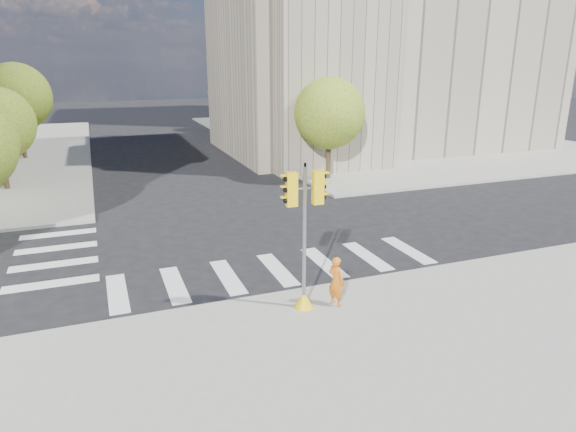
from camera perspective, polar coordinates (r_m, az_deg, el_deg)
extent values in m
plane|color=black|center=(20.01, -2.86, -3.82)|extent=(160.00, 160.00, 0.00)
cube|color=gray|center=(51.28, 9.58, 8.92)|extent=(28.00, 40.00, 0.15)
cube|color=gray|center=(44.10, 10.59, 16.62)|extent=(26.00, 14.00, 14.00)
cube|color=gray|center=(35.95, 3.45, 16.83)|extent=(8.00, 8.00, 14.00)
cylinder|color=#382616|center=(32.72, -28.95, 4.28)|extent=(0.28, 0.28, 2.17)
cylinder|color=#382616|center=(42.47, -27.35, 7.31)|extent=(0.28, 0.28, 2.62)
sphere|color=#306C1E|center=(42.15, -27.96, 11.62)|extent=(4.80, 4.80, 4.80)
cylinder|color=#382616|center=(31.35, 4.51, 6.09)|extent=(0.28, 0.28, 2.38)
sphere|color=#306C1E|center=(30.93, 4.63, 11.32)|extent=(4.20, 4.20, 4.20)
cylinder|color=#382616|center=(42.34, -2.50, 9.08)|extent=(0.28, 0.28, 2.52)
sphere|color=#306C1E|center=(42.03, -2.56, 13.27)|extent=(4.60, 4.60, 4.60)
cylinder|color=#382616|center=(53.79, -6.62, 10.56)|extent=(0.28, 0.28, 2.27)
sphere|color=#306C1E|center=(53.56, -6.72, 13.47)|extent=(4.00, 4.00, 4.00)
cylinder|color=black|center=(34.76, 2.52, 12.13)|extent=(0.12, 0.12, 8.00)
cube|color=black|center=(34.65, 2.61, 18.74)|extent=(0.35, 0.18, 0.22)
cylinder|color=black|center=(47.90, -4.30, 13.45)|extent=(0.12, 0.12, 8.00)
cube|color=black|center=(47.82, -4.41, 18.24)|extent=(0.35, 0.18, 0.22)
cone|color=yellow|center=(15.18, 1.77, -9.24)|extent=(0.56, 0.56, 0.50)
cylinder|color=gray|center=(14.46, 1.83, -2.67)|extent=(0.11, 0.11, 4.19)
cylinder|color=black|center=(13.88, 1.91, 5.69)|extent=(0.07, 0.07, 0.12)
cylinder|color=gray|center=(14.03, 1.89, 3.09)|extent=(0.90, 0.11, 0.06)
cube|color=yellow|center=(13.91, 0.41, 2.98)|extent=(0.31, 0.24, 0.95)
cube|color=yellow|center=(14.15, 3.34, 3.20)|extent=(0.31, 0.24, 0.95)
imported|color=orange|center=(15.17, 5.38, -7.21)|extent=(0.55, 0.65, 1.51)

